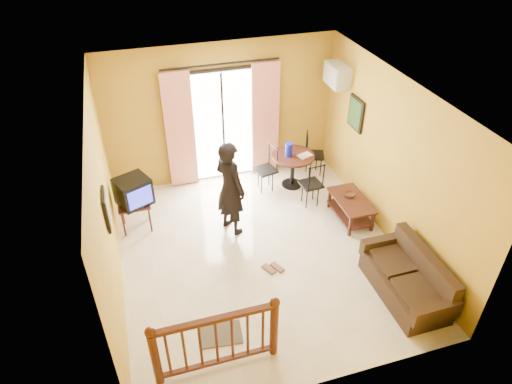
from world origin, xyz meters
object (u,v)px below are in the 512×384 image
object	(u,v)px
standing_person	(230,188)
sofa	(408,280)
television	(133,191)
coffee_table	(351,206)
dining_table	(293,162)

from	to	relation	value
standing_person	sofa	bearing A→B (deg)	-164.45
television	coffee_table	distance (m)	3.85
sofa	coffee_table	bearing A→B (deg)	89.93
television	dining_table	bearing A→B (deg)	-14.87
coffee_table	standing_person	distance (m)	2.25
television	sofa	xyz separation A→B (m)	(3.72, -2.76, -0.50)
dining_table	coffee_table	distance (m)	1.50
dining_table	sofa	bearing A→B (deg)	-78.99
television	sofa	size ratio (longest dim) A/B	0.44
television	sofa	distance (m)	4.66
dining_table	coffee_table	size ratio (longest dim) A/B	0.86
dining_table	standing_person	bearing A→B (deg)	-146.92
sofa	standing_person	world-z (taller)	standing_person
dining_table	television	bearing A→B (deg)	-171.26
coffee_table	sofa	world-z (taller)	sofa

